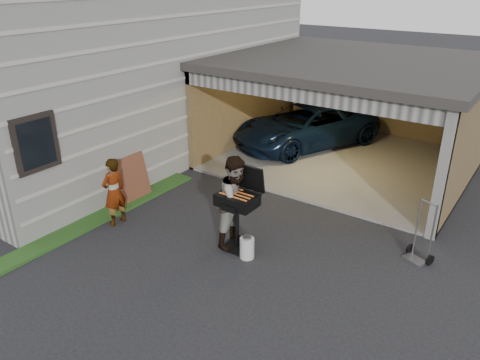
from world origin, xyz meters
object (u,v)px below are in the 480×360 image
object	(u,v)px
woman	(114,192)
bbq_grill	(238,202)
minivan	(306,127)
plywood_panel	(131,179)
man	(237,202)
propane_tank	(247,248)
hand_truck	(419,249)

from	to	relation	value
woman	bbq_grill	world-z (taller)	bbq_grill
minivan	woman	size ratio (longest dim) A/B	3.05
bbq_grill	plywood_panel	size ratio (longest dim) A/B	1.53
woman	man	size ratio (longest dim) A/B	0.80
man	plywood_panel	xyz separation A→B (m)	(-3.14, 0.17, -0.39)
propane_tank	plywood_panel	world-z (taller)	plywood_panel
plywood_panel	hand_truck	xyz separation A→B (m)	(6.26, 1.29, -0.30)
man	hand_truck	world-z (taller)	man
propane_tank	plywood_panel	size ratio (longest dim) A/B	0.38
plywood_panel	propane_tank	bearing A→B (deg)	-7.63
propane_tank	hand_truck	world-z (taller)	hand_truck
woman	man	distance (m)	2.72
minivan	woman	xyz separation A→B (m)	(-1.07, -6.58, 0.11)
minivan	bbq_grill	bearing A→B (deg)	-50.49
minivan	propane_tank	distance (m)	6.41
bbq_grill	hand_truck	bearing A→B (deg)	27.35
minivan	propane_tank	world-z (taller)	minivan
minivan	hand_truck	xyz separation A→B (m)	(4.64, -4.31, -0.40)
woman	plywood_panel	xyz separation A→B (m)	(-0.55, 0.98, -0.21)
plywood_panel	hand_truck	world-z (taller)	hand_truck
woman	plywood_panel	world-z (taller)	woman
bbq_grill	propane_tank	world-z (taller)	bbq_grill
man	propane_tank	xyz separation A→B (m)	(0.45, -0.31, -0.72)
woman	man	world-z (taller)	man
hand_truck	woman	bearing A→B (deg)	-134.18
minivan	bbq_grill	xyz separation A→B (m)	(1.62, -5.87, 0.36)
plywood_panel	woman	bearing A→B (deg)	-60.65
bbq_grill	plywood_panel	distance (m)	3.28
minivan	man	xyz separation A→B (m)	(1.52, -5.77, 0.29)
minivan	man	size ratio (longest dim) A/B	2.46
hand_truck	plywood_panel	bearing A→B (deg)	-144.24
woman	hand_truck	distance (m)	6.16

